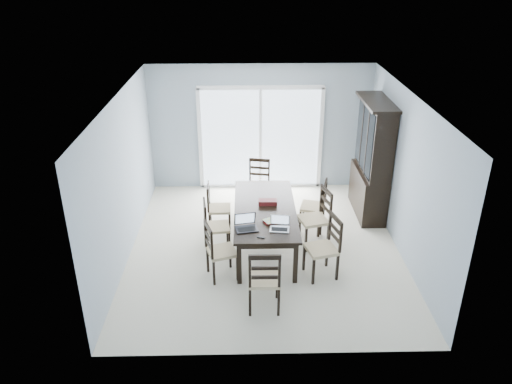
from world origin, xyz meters
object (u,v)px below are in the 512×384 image
(laptop_dark, at_px, (247,226))
(chair_left_near, at_px, (216,245))
(china_hutch, at_px, (372,160))
(chair_left_mid, at_px, (212,221))
(laptop_silver, at_px, (280,227))
(chair_left_far, at_px, (214,202))
(game_box, at_px, (268,202))
(chair_end_near, at_px, (264,275))
(chair_right_far, at_px, (318,200))
(cell_phone, at_px, (261,237))
(chair_right_mid, at_px, (319,211))
(chair_end_far, at_px, (259,178))
(dining_table, at_px, (265,212))
(hot_tub, at_px, (231,146))
(chair_right_near, at_px, (328,240))

(laptop_dark, bearing_deg, chair_left_near, -173.40)
(china_hutch, height_order, chair_left_mid, china_hutch)
(laptop_silver, bearing_deg, laptop_dark, -174.61)
(chair_left_far, bearing_deg, laptop_dark, 22.28)
(laptop_dark, relative_size, game_box, 1.20)
(china_hutch, height_order, chair_end_near, china_hutch)
(china_hutch, xyz_separation_m, chair_left_far, (-2.89, -0.61, -0.53))
(chair_right_far, distance_m, game_box, 1.05)
(laptop_dark, distance_m, game_box, 0.91)
(cell_phone, bearing_deg, chair_right_mid, 64.11)
(chair_left_mid, xyz_separation_m, chair_right_far, (1.85, 0.65, 0.02))
(chair_end_far, bearing_deg, chair_right_far, 146.42)
(chair_left_mid, xyz_separation_m, game_box, (0.93, 0.19, 0.23))
(cell_phone, bearing_deg, dining_table, 102.26)
(chair_end_far, xyz_separation_m, cell_phone, (-0.04, -2.53, 0.18))
(chair_right_mid, xyz_separation_m, hot_tub, (-1.56, 3.56, -0.14))
(chair_left_far, xyz_separation_m, chair_right_far, (1.84, -0.03, 0.03))
(game_box, distance_m, hot_tub, 3.61)
(chair_right_near, distance_m, hot_tub, 4.73)
(cell_phone, bearing_deg, chair_end_near, -70.20)
(laptop_dark, bearing_deg, chair_end_far, 72.98)
(dining_table, height_order, laptop_dark, laptop_dark)
(dining_table, distance_m, chair_left_mid, 0.89)
(laptop_silver, bearing_deg, game_box, 106.58)
(dining_table, distance_m, chair_end_near, 1.67)
(chair_left_mid, bearing_deg, china_hutch, 106.42)
(chair_left_far, distance_m, chair_right_near, 2.30)
(chair_end_far, bearing_deg, chair_right_mid, 133.71)
(game_box, bearing_deg, laptop_dark, -112.90)
(chair_right_near, xyz_separation_m, laptop_dark, (-1.22, 0.10, 0.20))
(chair_left_mid, height_order, chair_right_mid, chair_right_mid)
(dining_table, distance_m, cell_phone, 0.94)
(dining_table, distance_m, china_hutch, 2.41)
(cell_phone, xyz_separation_m, game_box, (0.15, 1.07, 0.03))
(laptop_silver, distance_m, game_box, 0.87)
(chair_end_far, bearing_deg, chair_left_mid, 73.95)
(chair_left_mid, xyz_separation_m, chair_right_mid, (1.79, 0.16, 0.07))
(chair_end_far, distance_m, laptop_dark, 2.32)
(dining_table, height_order, chair_left_near, chair_left_near)
(dining_table, distance_m, chair_right_far, 1.15)
(game_box, bearing_deg, chair_end_near, -93.91)
(laptop_silver, bearing_deg, chair_end_far, 103.40)
(laptop_silver, distance_m, cell_phone, 0.36)
(china_hutch, bearing_deg, chair_right_near, -118.35)
(chair_right_near, distance_m, chair_right_far, 1.40)
(chair_end_near, bearing_deg, game_box, 86.30)
(chair_right_far, height_order, hot_tub, chair_right_far)
(chair_left_far, height_order, chair_right_near, chair_right_near)
(chair_left_near, xyz_separation_m, chair_right_far, (1.74, 1.45, 0.01))
(dining_table, xyz_separation_m, chair_left_far, (-0.87, 0.64, -0.13))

